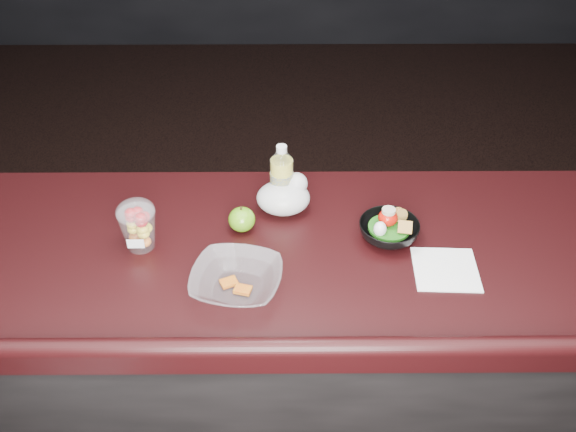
% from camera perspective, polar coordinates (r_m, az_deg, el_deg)
% --- Properties ---
extents(counter, '(4.06, 0.71, 1.02)m').
position_cam_1_polar(counter, '(2.06, -1.28, -13.61)').
color(counter, black).
rests_on(counter, ground).
extents(lemonade_bottle, '(0.07, 0.07, 0.20)m').
position_cam_1_polar(lemonade_bottle, '(1.78, -0.56, 3.11)').
color(lemonade_bottle, yellow).
rests_on(lemonade_bottle, counter).
extents(fruit_cup, '(0.10, 0.10, 0.14)m').
position_cam_1_polar(fruit_cup, '(1.69, -13.21, -0.74)').
color(fruit_cup, white).
rests_on(fruit_cup, counter).
extents(green_apple, '(0.07, 0.07, 0.08)m').
position_cam_1_polar(green_apple, '(1.73, -4.13, -0.30)').
color(green_apple, '#468C10').
rests_on(green_apple, counter).
extents(plastic_bag, '(0.15, 0.12, 0.11)m').
position_cam_1_polar(plastic_bag, '(1.78, -0.27, 1.79)').
color(plastic_bag, silver).
rests_on(plastic_bag, counter).
extents(snack_bowl, '(0.21, 0.21, 0.09)m').
position_cam_1_polar(snack_bowl, '(1.72, 8.92, -1.18)').
color(snack_bowl, black).
rests_on(snack_bowl, counter).
extents(takeout_bowl, '(0.25, 0.25, 0.05)m').
position_cam_1_polar(takeout_bowl, '(1.56, -4.60, -5.77)').
color(takeout_bowl, silver).
rests_on(takeout_bowl, counter).
extents(paper_napkin, '(0.17, 0.17, 0.00)m').
position_cam_1_polar(paper_napkin, '(1.67, 13.83, -4.63)').
color(paper_napkin, white).
rests_on(paper_napkin, counter).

